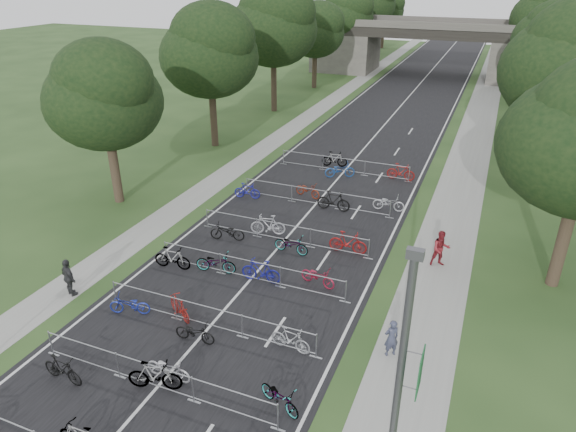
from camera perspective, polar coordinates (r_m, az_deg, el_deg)
name	(u,v)px	position (r m, az deg, el deg)	size (l,w,h in m)	color
road	(406,99)	(59.23, 13.02, 12.50)	(11.00, 140.00, 0.01)	black
sidewalk_right	(483,106)	(58.51, 20.86, 11.33)	(3.00, 140.00, 0.01)	gray
sidewalk_left	(341,94)	(60.86, 5.90, 13.37)	(2.00, 140.00, 0.01)	gray
lane_markings	(406,100)	(59.24, 13.02, 12.50)	(0.12, 140.00, 0.00)	silver
overpass_bridge	(430,48)	(73.23, 15.55, 17.55)	(31.00, 8.00, 7.05)	#4D4A45
lamppost	(398,399)	(12.69, 12.17, -19.25)	(0.61, 0.65, 8.21)	#4C4C51
tree_left_0	(104,97)	(31.59, -19.77, 12.30)	(6.72, 6.72, 10.25)	#33261C
tree_left_1	(210,53)	(41.01, -8.66, 17.49)	(7.56, 7.56, 11.53)	#33261C
tree_right_1	(574,66)	(35.53, 29.17, 14.32)	(8.18, 8.18, 12.47)	#33261C
tree_left_2	(274,26)	(51.53, -1.58, 20.35)	(8.40, 8.40, 12.81)	#33261C
tree_right_2	(555,67)	(47.63, 27.55, 14.47)	(6.16, 6.16, 9.39)	#33261C
tree_left_3	(316,31)	(62.81, 3.12, 19.85)	(6.72, 6.72, 10.25)	#33261C
tree_right_3	(551,37)	(59.38, 27.17, 17.29)	(7.17, 7.17, 10.93)	#33261C
tree_left_4	(346,15)	(74.11, 6.46, 21.30)	(7.56, 7.56, 11.53)	#33261C
tree_right_4	(548,16)	(71.22, 26.90, 19.17)	(8.18, 8.18, 12.47)	#33261C
tree_left_5	(369,3)	(85.62, 8.95, 22.33)	(8.40, 8.40, 12.81)	#33261C
tree_right_5	(541,24)	(83.33, 26.29, 18.54)	(6.16, 6.16, 9.39)	#33261C
tree_left_6	(385,9)	(97.38, 10.75, 21.65)	(6.72, 6.72, 10.25)	#33261C
tree_right_6	(540,11)	(95.21, 26.20, 19.79)	(7.17, 7.17, 10.93)	#33261C
barrier_row_1	(154,377)	(18.92, -14.64, -16.91)	(9.70, 0.08, 1.10)	#9EA0A5
barrier_row_2	(208,317)	(21.15, -8.89, -11.03)	(9.70, 0.08, 1.10)	#9EA0A5
barrier_row_3	(250,270)	(23.87, -4.27, -6.02)	(9.70, 0.08, 1.10)	#9EA0A5
barrier_row_4	(283,233)	(27.01, -0.53, -1.87)	(9.70, 0.08, 1.10)	#9EA0A5
barrier_row_5	(315,197)	(31.22, 3.03, 2.10)	(9.70, 0.08, 1.10)	#9EA0A5
barrier_row_6	(344,165)	(36.53, 6.19, 5.62)	(9.70, 0.08, 1.10)	#9EA0A5
bike_4	(62,369)	(20.24, -23.79, -15.34)	(0.50, 1.76, 1.06)	black
bike_5	(168,368)	(19.26, -13.15, -16.16)	(0.61, 1.76, 0.92)	#B2B0B8
bike_6	(155,376)	(18.91, -14.58, -16.81)	(0.55, 1.93, 1.16)	#9EA0A5
bike_7	(280,397)	(17.83, -0.92, -19.47)	(0.61, 1.76, 0.92)	#9EA0A5
bike_8	(129,305)	(22.70, -17.20, -9.42)	(0.61, 1.74, 0.91)	navy
bike_9	(180,307)	(21.97, -11.96, -9.89)	(0.47, 1.67, 1.00)	maroon
bike_10	(195,332)	(20.64, -10.31, -12.60)	(0.59, 1.68, 0.88)	black
bike_11	(291,339)	(19.90, 0.29, -13.55)	(0.47, 1.66, 1.00)	#9FA1A6
bike_12	(172,258)	(25.31, -12.74, -4.59)	(0.53, 1.89, 1.14)	#9EA0A5
bike_13	(216,263)	(24.66, -8.02, -5.15)	(0.69, 1.99, 1.04)	#9EA0A5
bike_14	(261,271)	(23.72, -3.00, -6.11)	(0.54, 1.93, 1.16)	navy
bike_15	(318,276)	(23.55, 3.34, -6.71)	(0.62, 1.77, 0.93)	maroon
bike_16	(227,232)	(27.40, -6.77, -1.78)	(0.65, 1.86, 0.98)	black
bike_17	(268,225)	(27.78, -2.24, -0.99)	(0.54, 1.92, 1.15)	#AEAEB6
bike_18	(291,244)	(26.02, 0.36, -3.17)	(0.66, 1.88, 0.99)	#9EA0A5
bike_19	(348,243)	(26.16, 6.68, -2.94)	(0.56, 1.97, 1.18)	maroon
bike_20	(247,191)	(32.28, -4.55, 2.81)	(0.48, 1.68, 1.01)	navy
bike_21	(308,190)	(32.41, 2.21, 2.92)	(0.63, 1.82, 0.96)	maroon
bike_22	(334,201)	(30.63, 5.08, 1.67)	(0.57, 2.03, 1.22)	black
bike_23	(389,203)	(31.13, 11.12, 1.45)	(0.66, 1.88, 0.99)	#AEAFB6
bike_25	(334,159)	(37.65, 5.19, 6.31)	(0.52, 1.85, 1.11)	#9EA0A5
bike_26	(340,170)	(35.65, 5.78, 5.11)	(0.72, 2.08, 1.09)	#1A458F
bike_27	(401,172)	(35.86, 12.43, 4.80)	(0.54, 1.91, 1.15)	maroon
pedestrian_a	(391,338)	(19.89, 11.42, -13.15)	(0.57, 0.37, 1.56)	#35384F
pedestrian_b	(441,249)	(25.84, 16.62, -3.51)	(0.89, 0.70, 1.84)	maroon
pedestrian_c	(69,278)	(24.56, -23.17, -6.33)	(1.05, 0.44, 1.80)	#2B2C2E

